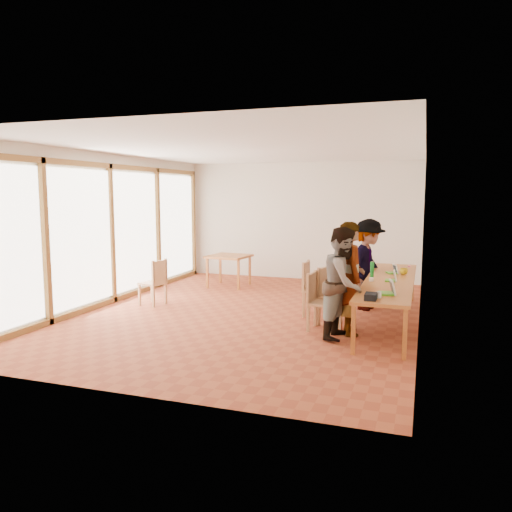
{
  "coord_description": "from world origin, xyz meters",
  "views": [
    {
      "loc": [
        3.03,
        -8.55,
        2.22
      ],
      "look_at": [
        0.19,
        -0.18,
        1.1
      ],
      "focal_mm": 35.0,
      "sensor_mm": 36.0,
      "label": 1
    }
  ],
  "objects": [
    {
      "name": "ceiling",
      "position": [
        0.0,
        0.0,
        3.02
      ],
      "size": [
        6.0,
        8.0,
        0.04
      ],
      "primitive_type": "cube",
      "color": "white",
      "rests_on": "wall_back"
    },
    {
      "name": "condiment_cup",
      "position": [
        2.22,
        -0.13,
        0.78
      ],
      "size": [
        0.08,
        0.08,
        0.06
      ],
      "primitive_type": "cylinder",
      "color": "white",
      "rests_on": "communal_table"
    },
    {
      "name": "wall_right",
      "position": [
        3.0,
        0.0,
        1.5
      ],
      "size": [
        0.1,
        8.0,
        3.0
      ],
      "primitive_type": "cube",
      "color": "beige",
      "rests_on": "ground"
    },
    {
      "name": "window_wall",
      "position": [
        -2.96,
        0.0,
        1.5
      ],
      "size": [
        0.1,
        8.0,
        3.0
      ],
      "primitive_type": "cube",
      "color": "white",
      "rests_on": "ground"
    },
    {
      "name": "chair_mid",
      "position": [
        1.54,
        -0.3,
        0.6
      ],
      "size": [
        0.56,
        0.56,
        0.52
      ],
      "rotation": [
        0.0,
        0.0,
        -0.25
      ],
      "color": "tan",
      "rests_on": "ground"
    },
    {
      "name": "person_mid",
      "position": [
        1.89,
        -1.03,
        0.86
      ],
      "size": [
        0.78,
        0.93,
        1.71
      ],
      "primitive_type": "imported",
      "rotation": [
        0.0,
        0.0,
        1.4
      ],
      "color": "gray",
      "rests_on": "ground"
    },
    {
      "name": "ground",
      "position": [
        0.0,
        0.0,
        0.0
      ],
      "size": [
        8.0,
        8.0,
        0.0
      ],
      "primitive_type": "plane",
      "color": "#9D4526",
      "rests_on": "ground"
    },
    {
      "name": "pink_phone",
      "position": [
        2.77,
        1.81,
        0.76
      ],
      "size": [
        0.05,
        0.1,
        0.01
      ],
      "primitive_type": "cube",
      "color": "#D33E7C",
      "rests_on": "communal_table"
    },
    {
      "name": "chair_far",
      "position": [
        1.12,
        0.2,
        0.6
      ],
      "size": [
        0.46,
        0.46,
        0.52
      ],
      "rotation": [
        0.0,
        0.0,
        -0.0
      ],
      "color": "tan",
      "rests_on": "ground"
    },
    {
      "name": "wall_back",
      "position": [
        0.0,
        4.0,
        1.5
      ],
      "size": [
        6.0,
        0.1,
        3.0
      ],
      "primitive_type": "cube",
      "color": "beige",
      "rests_on": "ground"
    },
    {
      "name": "wall_front",
      "position": [
        0.0,
        -4.0,
        1.5
      ],
      "size": [
        6.0,
        0.1,
        3.0
      ],
      "primitive_type": "cube",
      "color": "beige",
      "rests_on": "ground"
    },
    {
      "name": "chair_spare",
      "position": [
        -1.97,
        0.03,
        0.56
      ],
      "size": [
        0.5,
        0.5,
        0.49
      ],
      "rotation": [
        0.0,
        0.0,
        2.94
      ],
      "color": "tan",
      "rests_on": "ground"
    },
    {
      "name": "yellow_mug",
      "position": [
        2.7,
        0.78,
        0.81
      ],
      "size": [
        0.18,
        0.18,
        0.11
      ],
      "primitive_type": "imported",
      "rotation": [
        0.0,
        0.0,
        -0.38
      ],
      "color": "#C0A10E",
      "rests_on": "communal_table"
    },
    {
      "name": "person_far",
      "position": [
        2.04,
        1.01,
        0.87
      ],
      "size": [
        0.89,
        1.24,
        1.74
      ],
      "primitive_type": "imported",
      "rotation": [
        0.0,
        0.0,
        1.33
      ],
      "color": "gray",
      "rests_on": "ground"
    },
    {
      "name": "chair_empty",
      "position": [
        1.8,
        2.05,
        0.51
      ],
      "size": [
        0.4,
        0.4,
        0.45
      ],
      "rotation": [
        0.0,
        0.0,
        0.02
      ],
      "color": "tan",
      "rests_on": "ground"
    },
    {
      "name": "communal_table",
      "position": [
        2.5,
        0.13,
        0.7
      ],
      "size": [
        0.8,
        4.0,
        0.75
      ],
      "color": "#B76028",
      "rests_on": "ground"
    },
    {
      "name": "green_bottle",
      "position": [
        2.19,
        0.25,
        0.89
      ],
      "size": [
        0.07,
        0.07,
        0.28
      ],
      "primitive_type": "cylinder",
      "color": "#147422",
      "rests_on": "communal_table"
    },
    {
      "name": "laptop_far",
      "position": [
        2.52,
        0.83,
        0.8
      ],
      "size": [
        0.25,
        0.26,
        0.18
      ],
      "rotation": [
        0.0,
        0.0,
        0.4
      ],
      "color": "#40A41B",
      "rests_on": "communal_table"
    },
    {
      "name": "laptop_mid",
      "position": [
        2.56,
        -0.02,
        0.8
      ],
      "size": [
        0.2,
        0.23,
        0.19
      ],
      "rotation": [
        0.0,
        0.0,
        0.03
      ],
      "color": "#40A41B",
      "rests_on": "communal_table"
    },
    {
      "name": "clear_glass",
      "position": [
        2.46,
        -1.48,
        0.8
      ],
      "size": [
        0.07,
        0.07,
        0.09
      ],
      "primitive_type": "cylinder",
      "color": "silver",
      "rests_on": "communal_table"
    },
    {
      "name": "side_table",
      "position": [
        -1.35,
        2.37,
        0.67
      ],
      "size": [
        0.9,
        0.9,
        0.75
      ],
      "rotation": [
        0.0,
        0.0,
        -0.1
      ],
      "color": "#B76028",
      "rests_on": "ground"
    },
    {
      "name": "chair_near",
      "position": [
        1.42,
        -0.72,
        0.58
      ],
      "size": [
        0.48,
        0.48,
        0.5
      ],
      "rotation": [
        0.0,
        0.0,
        -0.1
      ],
      "color": "tan",
      "rests_on": "ground"
    },
    {
      "name": "black_pouch",
      "position": [
        2.36,
        -1.63,
        0.8
      ],
      "size": [
        0.16,
        0.26,
        0.09
      ],
      "primitive_type": "cube",
      "color": "black",
      "rests_on": "communal_table"
    },
    {
      "name": "laptop_near",
      "position": [
        2.58,
        -1.16,
        0.81
      ],
      "size": [
        0.28,
        0.3,
        0.22
      ],
      "rotation": [
        0.0,
        0.0,
        0.25
      ],
      "color": "#40A41B",
      "rests_on": "communal_table"
    },
    {
      "name": "person_near",
      "position": [
        1.97,
        -0.77,
        0.89
      ],
      "size": [
        0.6,
        0.75,
        1.78
      ],
      "primitive_type": "imported",
      "rotation": [
        0.0,
        0.0,
        1.88
      ],
      "color": "gray",
      "rests_on": "ground"
    }
  ]
}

